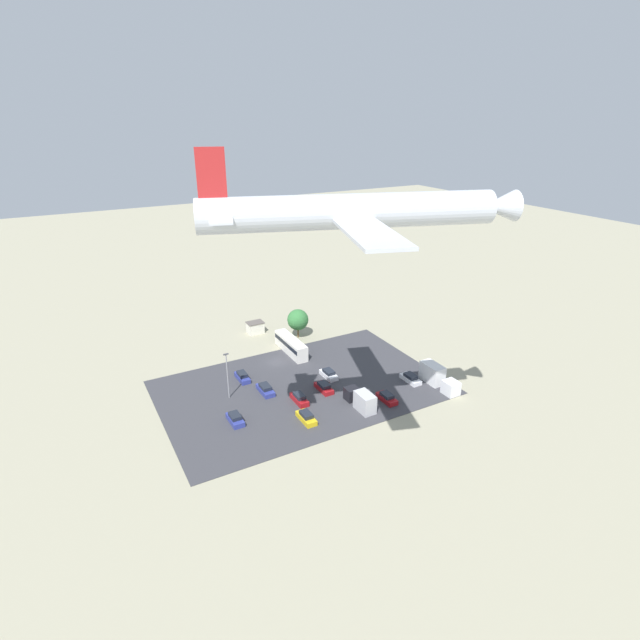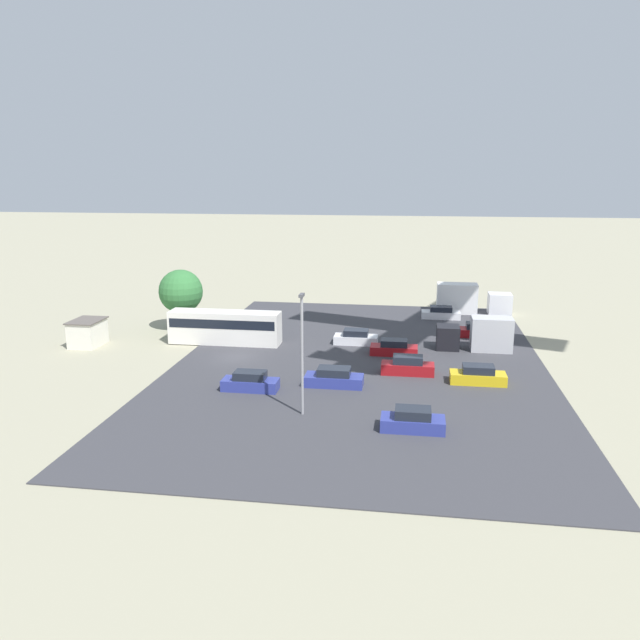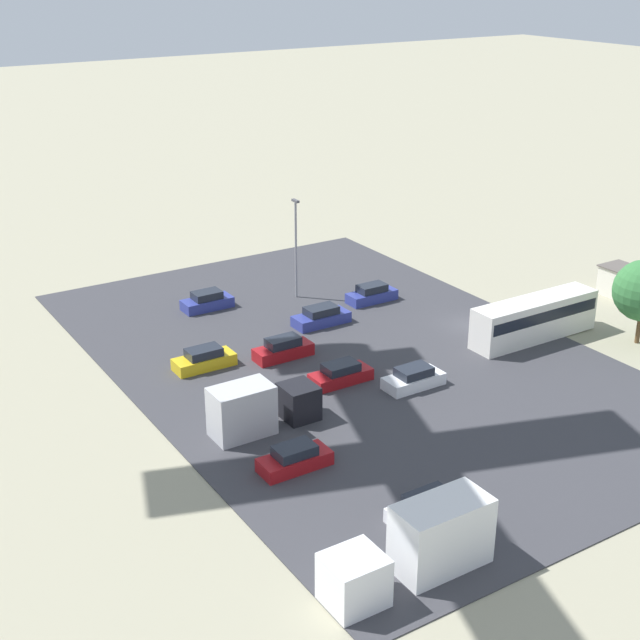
{
  "view_description": "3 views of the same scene",
  "coord_description": "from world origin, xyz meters",
  "px_view_note": "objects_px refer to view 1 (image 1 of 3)",
  "views": [
    {
      "loc": [
        36.01,
        83.83,
        47.13
      ],
      "look_at": [
        2.91,
        23.83,
        18.61
      ],
      "focal_mm": 28.0,
      "sensor_mm": 36.0,
      "label": 1
    },
    {
      "loc": [
        54.23,
        16.08,
        16.91
      ],
      "look_at": [
        -0.16,
        7.94,
        3.87
      ],
      "focal_mm": 35.0,
      "sensor_mm": 36.0,
      "label": 2
    },
    {
      "loc": [
        -49.78,
        45.84,
        28.13
      ],
      "look_at": [
        0.9,
        13.87,
        3.29
      ],
      "focal_mm": 50.0,
      "sensor_mm": 36.0,
      "label": 3
    }
  ],
  "objects_px": {
    "parked_car_7": "(387,398)",
    "parked_car_8": "(324,387)",
    "parked_car_5": "(235,419)",
    "parked_truck_1": "(361,400)",
    "parked_car_2": "(265,389)",
    "parked_car_3": "(299,399)",
    "parked_truck_0": "(437,377)",
    "parked_car_0": "(306,417)",
    "bus": "(291,345)",
    "parked_car_1": "(329,374)",
    "airplane": "(362,211)",
    "parked_car_6": "(242,377)",
    "parked_car_4": "(411,378)",
    "shed_building": "(255,327)"
  },
  "relations": [
    {
      "from": "parked_car_7",
      "to": "parked_car_8",
      "type": "bearing_deg",
      "value": -46.83
    },
    {
      "from": "parked_car_5",
      "to": "parked_truck_1",
      "type": "height_order",
      "value": "parked_truck_1"
    },
    {
      "from": "parked_truck_1",
      "to": "parked_car_2",
      "type": "bearing_deg",
      "value": 134.79
    },
    {
      "from": "parked_car_3",
      "to": "parked_truck_0",
      "type": "distance_m",
      "value": 26.18
    },
    {
      "from": "parked_car_0",
      "to": "parked_truck_1",
      "type": "xyz_separation_m",
      "value": [
        -10.11,
        1.0,
        0.86
      ]
    },
    {
      "from": "bus",
      "to": "parked_car_1",
      "type": "relative_size",
      "value": 2.58
    },
    {
      "from": "parked_car_1",
      "to": "parked_truck_1",
      "type": "distance_m",
      "value": 12.04
    },
    {
      "from": "parked_car_5",
      "to": "parked_car_8",
      "type": "xyz_separation_m",
      "value": [
        -17.74,
        -1.85,
        -0.03
      ]
    },
    {
      "from": "parked_car_8",
      "to": "airplane",
      "type": "xyz_separation_m",
      "value": [
        7.42,
        21.87,
        36.18
      ]
    },
    {
      "from": "parked_car_6",
      "to": "parked_truck_1",
      "type": "height_order",
      "value": "parked_truck_1"
    },
    {
      "from": "bus",
      "to": "parked_car_4",
      "type": "bearing_deg",
      "value": 123.33
    },
    {
      "from": "shed_building",
      "to": "bus",
      "type": "xyz_separation_m",
      "value": [
        -2.66,
        13.42,
        0.51
      ]
    },
    {
      "from": "parked_car_3",
      "to": "parked_car_4",
      "type": "xyz_separation_m",
      "value": [
        -21.75,
        3.63,
        -0.07
      ]
    },
    {
      "from": "bus",
      "to": "parked_car_3",
      "type": "height_order",
      "value": "bus"
    },
    {
      "from": "shed_building",
      "to": "parked_truck_0",
      "type": "distance_m",
      "value": 43.98
    },
    {
      "from": "parked_car_3",
      "to": "parked_truck_0",
      "type": "xyz_separation_m",
      "value": [
        -25.18,
        7.1,
        0.97
      ]
    },
    {
      "from": "shed_building",
      "to": "parked_car_7",
      "type": "bearing_deg",
      "value": 103.11
    },
    {
      "from": "shed_building",
      "to": "parked_car_3",
      "type": "height_order",
      "value": "shed_building"
    },
    {
      "from": "parked_car_5",
      "to": "parked_car_8",
      "type": "relative_size",
      "value": 0.96
    },
    {
      "from": "airplane",
      "to": "bus",
      "type": "bearing_deg",
      "value": -174.84
    },
    {
      "from": "parked_car_0",
      "to": "bus",
      "type": "bearing_deg",
      "value": 69.78
    },
    {
      "from": "parked_car_2",
      "to": "parked_car_4",
      "type": "xyz_separation_m",
      "value": [
        -25.71,
        9.48,
        -0.03
      ]
    },
    {
      "from": "parked_car_1",
      "to": "parked_car_6",
      "type": "relative_size",
      "value": 0.98
    },
    {
      "from": "parked_car_7",
      "to": "parked_truck_1",
      "type": "distance_m",
      "value": 5.25
    },
    {
      "from": "parked_car_2",
      "to": "parked_car_0",
      "type": "bearing_deg",
      "value": 101.56
    },
    {
      "from": "parked_car_5",
      "to": "parked_truck_0",
      "type": "distance_m",
      "value": 37.8
    },
    {
      "from": "shed_building",
      "to": "parked_car_1",
      "type": "height_order",
      "value": "shed_building"
    },
    {
      "from": "parked_car_4",
      "to": "parked_car_5",
      "type": "relative_size",
      "value": 1.06
    },
    {
      "from": "parked_car_0",
      "to": "parked_truck_1",
      "type": "height_order",
      "value": "parked_truck_1"
    },
    {
      "from": "airplane",
      "to": "parked_car_0",
      "type": "bearing_deg",
      "value": -162.29
    },
    {
      "from": "parked_car_5",
      "to": "parked_truck_0",
      "type": "height_order",
      "value": "parked_truck_0"
    },
    {
      "from": "bus",
      "to": "parked_truck_0",
      "type": "xyz_separation_m",
      "value": [
        -17.89,
        25.46,
        -0.11
      ]
    },
    {
      "from": "parked_car_2",
      "to": "parked_truck_0",
      "type": "height_order",
      "value": "parked_truck_0"
    },
    {
      "from": "parked_car_2",
      "to": "airplane",
      "type": "distance_m",
      "value": 44.8
    },
    {
      "from": "parked_car_0",
      "to": "parked_car_6",
      "type": "relative_size",
      "value": 1.01
    },
    {
      "from": "parked_car_4",
      "to": "parked_car_0",
      "type": "bearing_deg",
      "value": 5.12
    },
    {
      "from": "parked_car_7",
      "to": "parked_car_8",
      "type": "xyz_separation_m",
      "value": [
        7.97,
        -8.5,
        -0.01
      ]
    },
    {
      "from": "parked_car_6",
      "to": "parked_car_7",
      "type": "relative_size",
      "value": 1.03
    },
    {
      "from": "bus",
      "to": "parked_truck_0",
      "type": "bearing_deg",
      "value": 125.09
    },
    {
      "from": "parked_car_2",
      "to": "parked_car_7",
      "type": "distance_m",
      "value": 21.91
    },
    {
      "from": "parked_car_5",
      "to": "parked_car_7",
      "type": "height_order",
      "value": "parked_car_5"
    },
    {
      "from": "parked_car_4",
      "to": "airplane",
      "type": "distance_m",
      "value": 46.31
    },
    {
      "from": "parked_car_2",
      "to": "parked_car_6",
      "type": "distance_m",
      "value": 6.75
    },
    {
      "from": "parked_car_8",
      "to": "airplane",
      "type": "distance_m",
      "value": 42.92
    },
    {
      "from": "parked_car_7",
      "to": "parked_car_3",
      "type": "bearing_deg",
      "value": -27.55
    },
    {
      "from": "parked_car_5",
      "to": "airplane",
      "type": "bearing_deg",
      "value": -62.73
    },
    {
      "from": "parked_car_1",
      "to": "shed_building",
      "type": "bearing_deg",
      "value": -80.66
    },
    {
      "from": "bus",
      "to": "parked_car_0",
      "type": "xyz_separation_m",
      "value": [
        8.87,
        24.09,
        -1.12
      ]
    },
    {
      "from": "parked_car_0",
      "to": "parked_car_8",
      "type": "distance_m",
      "value": 10.17
    },
    {
      "from": "parked_car_0",
      "to": "parked_car_1",
      "type": "bearing_deg",
      "value": 46.13
    }
  ]
}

